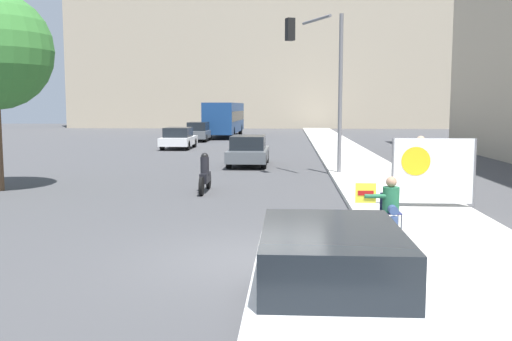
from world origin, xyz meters
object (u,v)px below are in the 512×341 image
pedestrian_behind (420,168)px  motorcycle_on_road (205,175)px  parked_car_curbside (330,281)px  seated_protester (390,204)px  city_bus_on_road (225,117)px  car_on_road_nearest (248,151)px  car_on_road_midblock (178,138)px  traffic_light_pole (323,68)px  protest_banner (433,171)px  car_on_road_distant (199,132)px

pedestrian_behind → motorcycle_on_road: bearing=-146.2°
motorcycle_on_road → parked_car_curbside: bearing=-74.4°
seated_protester → city_bus_on_road: city_bus_on_road is taller
car_on_road_nearest → city_bus_on_road: size_ratio=0.36×
motorcycle_on_road → city_bus_on_road: bearing=95.4°
pedestrian_behind → car_on_road_midblock: pedestrian_behind is taller
traffic_light_pole → city_bus_on_road: (-7.27, 29.87, -2.51)m
pedestrian_behind → traffic_light_pole: 7.78m
traffic_light_pole → car_on_road_midblock: 17.21m
city_bus_on_road → car_on_road_nearest: bearing=-81.1°
seated_protester → car_on_road_nearest: (-4.01, 15.16, -0.09)m
traffic_light_pole → city_bus_on_road: traffic_light_pole is taller
protest_banner → car_on_road_midblock: protest_banner is taller
parked_car_curbside → car_on_road_midblock: bearing=104.4°
pedestrian_behind → motorcycle_on_road: (-6.41, 2.28, -0.54)m
city_bus_on_road → protest_banner: bearing=-75.4°
traffic_light_pole → car_on_road_distant: size_ratio=1.45×
pedestrian_behind → car_on_road_distant: (-10.95, 29.37, -0.33)m
car_on_road_midblock → motorcycle_on_road: bearing=-76.4°
parked_car_curbside → city_bus_on_road: (-6.47, 45.90, 1.10)m
pedestrian_behind → traffic_light_pole: traffic_light_pole is taller
motorcycle_on_road → car_on_road_distant: bearing=99.5°
seated_protester → traffic_light_pole: (-0.77, 11.11, 3.50)m
protest_banner → car_on_road_midblock: (-11.09, 22.08, -0.40)m
seated_protester → motorcycle_on_road: bearing=112.7°
car_on_road_nearest → city_bus_on_road: bearing=98.9°
protest_banner → traffic_light_pole: 8.63m
traffic_light_pole → car_on_road_distant: (-8.60, 22.68, -3.55)m
car_on_road_midblock → motorcycle_on_road: (4.56, -18.86, -0.16)m
protest_banner → car_on_road_midblock: size_ratio=0.52×
city_bus_on_road → motorcycle_on_road: (3.21, -34.28, -1.24)m
seated_protester → traffic_light_pole: traffic_light_pole is taller
car_on_road_midblock → motorcycle_on_road: 19.40m
seated_protester → motorcycle_on_road: seated_protester is taller
car_on_road_nearest → motorcycle_on_road: size_ratio=2.06×
protest_banner → pedestrian_behind: bearing=97.4°
car_on_road_midblock → parked_car_curbside: bearing=-75.6°
seated_protester → motorcycle_on_road: size_ratio=0.56×
parked_car_curbside → seated_protester: bearing=72.2°
protest_banner → traffic_light_pole: (-2.47, 7.63, 3.20)m
traffic_light_pole → parked_car_curbside: size_ratio=1.31×
parked_car_curbside → car_on_road_nearest: size_ratio=1.06×
protest_banner → car_on_road_distant: size_ratio=0.50×
car_on_road_nearest → car_on_road_distant: 19.39m
traffic_light_pole → city_bus_on_road: bearing=103.7°
protest_banner → traffic_light_pole: bearing=108.0°
seated_protester → motorcycle_on_road: (-4.83, 6.71, -0.26)m
car_on_road_distant → motorcycle_on_road: 27.47m
traffic_light_pole → car_on_road_midblock: bearing=120.8°
parked_car_curbside → car_on_road_distant: car_on_road_distant is taller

